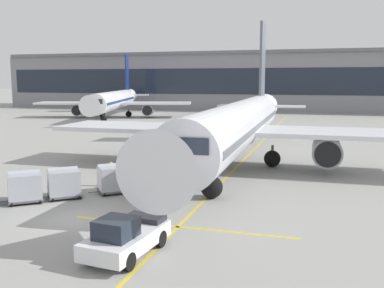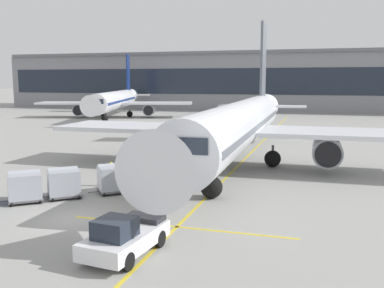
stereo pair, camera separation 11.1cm
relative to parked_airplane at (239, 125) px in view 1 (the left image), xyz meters
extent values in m
plane|color=gray|center=(-5.88, -16.67, -3.67)|extent=(600.00, 600.00, 0.00)
cylinder|color=silver|center=(0.01, -0.76, 0.10)|extent=(4.36, 32.39, 3.75)
cube|color=slate|center=(0.01, -0.76, 0.10)|extent=(4.37, 31.10, 0.45)
cone|color=silver|center=(0.36, -18.79, 0.10)|extent=(3.63, 3.81, 3.56)
cone|color=silver|center=(-0.35, 18.40, 0.38)|extent=(3.30, 6.05, 3.18)
cube|color=silver|center=(-8.43, -0.11, -0.46)|extent=(15.47, 6.75, 0.36)
cylinder|color=#93969E|center=(-7.23, -0.73, -1.80)|extent=(2.40, 4.25, 2.32)
cylinder|color=black|center=(-7.19, -2.88, -1.80)|extent=(1.98, 0.16, 1.97)
cube|color=silver|center=(8.42, 0.21, -0.46)|extent=(15.47, 6.75, 0.36)
cylinder|color=#93969E|center=(7.26, -0.46, -1.80)|extent=(2.40, 4.25, 2.32)
cylinder|color=black|center=(7.30, -2.61, -1.80)|extent=(1.98, 0.16, 1.97)
cube|color=slate|center=(-0.32, 16.90, 5.70)|extent=(0.35, 3.88, 9.70)
cube|color=silver|center=(-0.31, 16.60, 0.66)|extent=(10.49, 2.78, 0.20)
cube|color=#1E2633|center=(0.31, -16.17, 0.66)|extent=(2.65, 1.73, 0.82)
cylinder|color=#47474C|center=(0.20, -10.45, -2.36)|extent=(0.22, 0.22, 1.17)
sphere|color=black|center=(0.20, -10.45, -2.95)|extent=(1.44, 1.44, 1.44)
cylinder|color=#47474C|center=(-2.82, 0.81, -2.36)|extent=(0.22, 0.22, 1.17)
sphere|color=black|center=(-2.82, 0.81, -2.95)|extent=(1.44, 1.44, 1.44)
cylinder|color=#47474C|center=(2.79, 0.91, -2.36)|extent=(0.22, 0.22, 1.17)
sphere|color=black|center=(2.79, 0.91, -2.95)|extent=(1.44, 1.44, 1.44)
cube|color=silver|center=(-4.61, -8.17, -3.17)|extent=(3.67, 3.34, 0.44)
cube|color=black|center=(-5.57, -8.45, -2.60)|extent=(0.82, 0.81, 0.70)
cylinder|color=#333338|center=(-5.03, -8.03, -2.55)|extent=(0.08, 0.08, 0.80)
cube|color=silver|center=(-3.61, -7.40, -2.07)|extent=(4.48, 3.72, 1.90)
cube|color=black|center=(-3.61, -7.40, -1.98)|extent=(4.28, 3.52, 1.76)
cube|color=#333338|center=(-3.34, -7.75, -1.95)|extent=(3.91, 3.01, 1.94)
cube|color=#333338|center=(-3.88, -7.05, -1.95)|extent=(3.91, 3.01, 1.94)
cylinder|color=black|center=(-3.22, -8.03, -3.39)|extent=(0.57, 0.50, 0.56)
cylinder|color=black|center=(-4.11, -6.86, -3.39)|extent=(0.57, 0.50, 0.56)
cylinder|color=black|center=(-5.11, -9.47, -3.39)|extent=(0.57, 0.50, 0.56)
cylinder|color=black|center=(-6.00, -8.30, -3.39)|extent=(0.57, 0.50, 0.56)
cube|color=#515156|center=(-6.34, -11.07, -3.46)|extent=(2.56, 2.50, 0.12)
cylinder|color=#4C4C51|center=(-7.39, -11.92, -3.47)|extent=(0.59, 0.50, 0.07)
cube|color=#9EA3AD|center=(-6.34, -11.07, -2.65)|extent=(2.42, 2.36, 1.50)
cube|color=#9EA3AD|center=(-6.60, -10.75, -2.12)|extent=(1.96, 1.81, 0.74)
cube|color=silver|center=(-7.09, -11.68, -2.65)|extent=(0.93, 1.13, 1.38)
sphere|color=black|center=(-7.39, -11.05, -3.52)|extent=(0.30, 0.30, 0.30)
sphere|color=black|center=(-6.53, -12.10, -3.52)|extent=(0.30, 0.30, 0.30)
sphere|color=black|center=(-6.15, -10.04, -3.52)|extent=(0.30, 0.30, 0.30)
sphere|color=black|center=(-5.29, -11.09, -3.52)|extent=(0.30, 0.30, 0.30)
cube|color=#515156|center=(-8.78, -13.10, -3.46)|extent=(2.56, 2.50, 0.12)
cylinder|color=#4C4C51|center=(-9.83, -13.96, -3.47)|extent=(0.59, 0.50, 0.07)
cube|color=#9EA3AD|center=(-8.78, -13.10, -2.65)|extent=(2.42, 2.36, 1.50)
cube|color=#9EA3AD|center=(-9.05, -12.78, -2.12)|extent=(1.96, 1.81, 0.74)
cube|color=silver|center=(-9.53, -13.71, -2.65)|extent=(0.93, 1.13, 1.38)
sphere|color=black|center=(-9.83, -13.08, -3.52)|extent=(0.30, 0.30, 0.30)
sphere|color=black|center=(-8.97, -14.14, -3.52)|extent=(0.30, 0.30, 0.30)
sphere|color=black|center=(-8.59, -12.07, -3.52)|extent=(0.30, 0.30, 0.30)
sphere|color=black|center=(-7.73, -13.12, -3.52)|extent=(0.30, 0.30, 0.30)
cube|color=#515156|center=(-10.51, -14.68, -3.46)|extent=(2.56, 2.50, 0.12)
cylinder|color=#4C4C51|center=(-11.56, -15.53, -3.47)|extent=(0.59, 0.50, 0.07)
cube|color=#9EA3AD|center=(-10.51, -14.68, -2.65)|extent=(2.42, 2.36, 1.50)
cube|color=#9EA3AD|center=(-10.77, -14.36, -2.12)|extent=(1.96, 1.81, 0.74)
cube|color=silver|center=(-11.26, -15.29, -2.65)|extent=(0.93, 1.13, 1.38)
sphere|color=black|center=(-11.56, -14.66, -3.52)|extent=(0.30, 0.30, 0.30)
sphere|color=black|center=(-10.70, -15.71, -3.52)|extent=(0.30, 0.30, 0.30)
sphere|color=black|center=(-10.32, -13.65, -3.52)|extent=(0.30, 0.30, 0.30)
sphere|color=black|center=(-9.46, -14.70, -3.52)|extent=(0.30, 0.30, 0.30)
cube|color=silver|center=(-1.12, -20.34, -2.99)|extent=(2.61, 4.62, 0.70)
cube|color=#1E2633|center=(-1.21, -21.11, -2.24)|extent=(1.64, 1.71, 0.80)
cube|color=#28282D|center=(-0.92, -18.70, -2.52)|extent=(1.89, 1.17, 0.24)
cylinder|color=black|center=(-0.04, -19.10, -3.29)|extent=(0.37, 0.79, 0.76)
cylinder|color=black|center=(-1.88, -18.88, -3.29)|extent=(0.37, 0.79, 0.76)
cylinder|color=black|center=(-0.37, -21.81, -3.29)|extent=(0.37, 0.79, 0.76)
cylinder|color=black|center=(-2.20, -21.58, -3.29)|extent=(0.37, 0.79, 0.76)
cylinder|color=#333847|center=(-4.31, -11.66, -3.24)|extent=(0.15, 0.15, 0.86)
cylinder|color=#333847|center=(-4.26, -11.83, -3.24)|extent=(0.15, 0.15, 0.86)
cube|color=yellow|center=(-4.28, -11.74, -2.52)|extent=(0.34, 0.43, 0.58)
cube|color=white|center=(-4.16, -11.71, -2.52)|extent=(0.11, 0.33, 0.08)
sphere|color=tan|center=(-4.28, -11.74, -2.11)|extent=(0.21, 0.21, 0.21)
sphere|color=yellow|center=(-4.28, -11.74, -2.04)|extent=(0.23, 0.23, 0.23)
cylinder|color=yellow|center=(-4.35, -11.51, -2.56)|extent=(0.09, 0.09, 0.56)
cylinder|color=yellow|center=(-4.21, -11.97, -2.56)|extent=(0.09, 0.09, 0.56)
cylinder|color=black|center=(-7.46, -9.42, -3.24)|extent=(0.15, 0.15, 0.86)
cylinder|color=black|center=(-7.29, -9.35, -3.24)|extent=(0.15, 0.15, 0.86)
cube|color=orange|center=(-7.37, -9.39, -2.52)|extent=(0.44, 0.36, 0.58)
cube|color=white|center=(-7.42, -9.27, -2.52)|extent=(0.32, 0.14, 0.08)
sphere|color=brown|center=(-7.37, -9.39, -2.11)|extent=(0.21, 0.21, 0.21)
sphere|color=yellow|center=(-7.37, -9.39, -2.04)|extent=(0.23, 0.23, 0.23)
cylinder|color=orange|center=(-7.59, -9.48, -2.56)|extent=(0.09, 0.09, 0.56)
cylinder|color=orange|center=(-7.15, -9.30, -2.56)|extent=(0.09, 0.09, 0.56)
cylinder|color=#333847|center=(-4.16, -10.54, -3.24)|extent=(0.15, 0.15, 0.86)
cylinder|color=#333847|center=(-4.30, -10.66, -3.24)|extent=(0.15, 0.15, 0.86)
cube|color=yellow|center=(-4.23, -10.60, -2.52)|extent=(0.44, 0.43, 0.58)
cube|color=white|center=(-4.15, -10.70, -2.52)|extent=(0.26, 0.24, 0.08)
sphere|color=brown|center=(-4.23, -10.60, -2.11)|extent=(0.21, 0.21, 0.21)
sphere|color=yellow|center=(-4.23, -10.60, -2.04)|extent=(0.23, 0.23, 0.23)
cylinder|color=yellow|center=(-4.05, -10.44, -2.56)|extent=(0.09, 0.09, 0.56)
cylinder|color=yellow|center=(-4.41, -10.76, -2.56)|extent=(0.09, 0.09, 0.56)
cube|color=black|center=(-6.71, -3.77, -3.64)|extent=(0.71, 0.71, 0.05)
cone|color=orange|center=(-6.71, -3.77, -3.24)|extent=(0.57, 0.57, 0.75)
cylinder|color=white|center=(-6.71, -3.77, -3.21)|extent=(0.31, 0.31, 0.09)
cube|color=black|center=(-7.06, -3.75, -3.64)|extent=(0.61, 0.61, 0.05)
cone|color=orange|center=(-7.06, -3.75, -3.30)|extent=(0.49, 0.49, 0.64)
cylinder|color=white|center=(-7.06, -3.75, -3.26)|extent=(0.27, 0.27, 0.08)
cube|color=black|center=(-6.52, 0.09, -3.64)|extent=(0.56, 0.56, 0.05)
cone|color=orange|center=(-6.52, 0.09, -3.32)|extent=(0.45, 0.45, 0.59)
cylinder|color=white|center=(-6.52, 0.09, -3.29)|extent=(0.25, 0.25, 0.07)
cube|color=yellow|center=(-0.15, -0.76, -3.66)|extent=(0.20, 110.00, 0.01)
cube|color=yellow|center=(0.01, -16.33, -3.66)|extent=(12.00, 0.20, 0.01)
cube|color=gray|center=(-13.71, 76.18, 3.15)|extent=(124.28, 20.03, 13.62)
cube|color=#1E2633|center=(-13.71, 66.12, 3.49)|extent=(120.55, 0.10, 6.13)
cube|color=slate|center=(-13.71, 74.18, 10.31)|extent=(123.04, 17.02, 0.70)
cylinder|color=white|center=(-32.97, 42.38, -0.23)|extent=(11.63, 30.62, 3.61)
cube|color=navy|center=(-32.97, 42.38, -0.23)|extent=(11.34, 29.45, 0.43)
cone|color=white|center=(-28.42, 25.81, -0.23)|extent=(4.27, 4.40, 3.43)
cone|color=white|center=(-37.81, 60.01, 0.04)|extent=(4.49, 6.39, 3.07)
cube|color=white|center=(-40.92, 41.00, -0.77)|extent=(15.72, 9.80, 0.36)
cylinder|color=#93969E|center=(-39.69, 40.70, -2.07)|extent=(3.22, 4.45, 2.24)
cylinder|color=black|center=(-39.14, 38.72, -2.07)|extent=(1.87, 0.62, 1.91)
cube|color=white|center=(-25.43, 45.25, -0.77)|extent=(15.72, 9.80, 0.36)
cylinder|color=#93969E|center=(-26.34, 44.37, -2.07)|extent=(3.22, 4.45, 2.24)
cylinder|color=black|center=(-25.79, 42.39, -2.07)|extent=(1.87, 0.62, 1.91)
cube|color=navy|center=(-37.43, 58.61, 5.11)|extent=(1.25, 3.63, 9.23)
cube|color=white|center=(-37.35, 58.33, 0.31)|extent=(10.23, 5.00, 0.20)
cube|color=#1E2633|center=(-29.09, 28.25, 0.31)|extent=(2.87, 2.24, 0.80)
cylinder|color=#47474C|center=(-30.53, 33.48, -2.54)|extent=(0.22, 0.22, 1.01)
sphere|color=black|center=(-30.53, 33.48, -3.05)|extent=(1.24, 1.24, 1.24)
cylinder|color=#47474C|center=(-35.99, 43.15, -2.54)|extent=(0.22, 0.22, 1.01)
sphere|color=black|center=(-35.99, 43.15, -3.05)|extent=(1.24, 1.24, 1.24)
cylinder|color=#47474C|center=(-30.76, 44.59, -2.54)|extent=(0.22, 0.22, 1.01)
sphere|color=black|center=(-30.76, 44.59, -3.05)|extent=(1.24, 1.24, 1.24)
camera|label=1|loc=(6.66, -36.78, 3.79)|focal=40.92mm
camera|label=2|loc=(6.77, -36.74, 3.79)|focal=40.92mm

